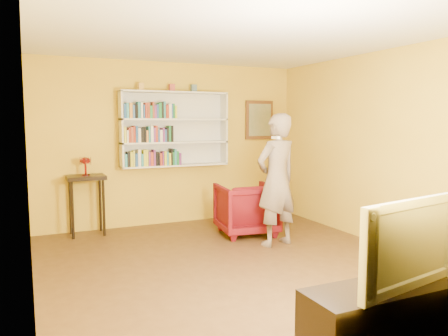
{
  "coord_description": "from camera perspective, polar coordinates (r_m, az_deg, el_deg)",
  "views": [
    {
      "loc": [
        -2.26,
        -4.55,
        1.73
      ],
      "look_at": [
        0.16,
        0.75,
        1.1
      ],
      "focal_mm": 35.0,
      "sensor_mm": 36.0,
      "label": 1
    }
  ],
  "objects": [
    {
      "name": "framed_painting",
      "position": [
        8.03,
        4.64,
        6.27
      ],
      "size": [
        0.55,
        0.05,
        0.7
      ],
      "color": "#512F17",
      "rests_on": "room_shell"
    },
    {
      "name": "console_table",
      "position": [
        6.92,
        -17.56,
        -2.22
      ],
      "size": [
        0.56,
        0.43,
        0.92
      ],
      "color": "black",
      "rests_on": "ground"
    },
    {
      "name": "books_row_middle",
      "position": [
        7.09,
        -9.77,
        4.3
      ],
      "size": [
        0.79,
        0.19,
        0.27
      ],
      "color": "gold",
      "rests_on": "bookshelf"
    },
    {
      "name": "armchair",
      "position": [
        6.73,
        2.93,
        -5.35
      ],
      "size": [
        0.95,
        0.97,
        0.78
      ],
      "primitive_type": "imported",
      "rotation": [
        0.0,
        0.0,
        3.0
      ],
      "color": "#4B0510",
      "rests_on": "ground"
    },
    {
      "name": "bookshelf",
      "position": [
        7.32,
        -6.57,
        5.04
      ],
      "size": [
        1.8,
        0.29,
        1.23
      ],
      "color": "silver",
      "rests_on": "room_shell"
    },
    {
      "name": "ruby_lustre",
      "position": [
        6.88,
        -17.65,
        0.71
      ],
      "size": [
        0.17,
        0.17,
        0.28
      ],
      "color": "maroon",
      "rests_on": "console_table"
    },
    {
      "name": "game_remote",
      "position": [
        5.73,
        6.77,
        3.97
      ],
      "size": [
        0.04,
        0.15,
        0.04
      ],
      "primitive_type": "cube",
      "color": "white",
      "rests_on": "person"
    },
    {
      "name": "ornament_right",
      "position": [
        7.4,
        -3.99,
        10.35
      ],
      "size": [
        0.09,
        0.09,
        0.12
      ],
      "primitive_type": "cube",
      "color": "#49647A",
      "rests_on": "bookshelf"
    },
    {
      "name": "tv_cabinet",
      "position": [
        3.68,
        21.51,
        -17.78
      ],
      "size": [
        1.49,
        0.45,
        0.53
      ],
      "primitive_type": "cube",
      "color": "black",
      "rests_on": "ground"
    },
    {
      "name": "books_row_upper",
      "position": [
        7.1,
        -9.67,
        7.35
      ],
      "size": [
        0.86,
        0.19,
        0.27
      ],
      "color": "#1F478F",
      "rests_on": "bookshelf"
    },
    {
      "name": "ornament_centre",
      "position": [
        7.27,
        -6.84,
        10.38
      ],
      "size": [
        0.09,
        0.09,
        0.12
      ],
      "primitive_type": "cube",
      "color": "#A83F38",
      "rests_on": "bookshelf"
    },
    {
      "name": "person",
      "position": [
        6.09,
        6.9,
        -1.57
      ],
      "size": [
        0.74,
        0.56,
        1.84
      ],
      "primitive_type": "imported",
      "rotation": [
        0.0,
        0.0,
        3.34
      ],
      "color": "#6A5A4E",
      "rests_on": "ground"
    },
    {
      "name": "room_shell",
      "position": [
        5.14,
        1.85,
        -1.88
      ],
      "size": [
        5.3,
        5.8,
        2.88
      ],
      "color": "#432C15",
      "rests_on": "ground"
    },
    {
      "name": "books_row_lower",
      "position": [
        7.13,
        -9.32,
        1.23
      ],
      "size": [
        0.93,
        0.18,
        0.27
      ],
      "color": "teal",
      "rests_on": "bookshelf"
    },
    {
      "name": "ornament_left",
      "position": [
        7.13,
        -10.82,
        10.39
      ],
      "size": [
        0.08,
        0.08,
        0.11
      ],
      "primitive_type": "cube",
      "color": "gold",
      "rests_on": "bookshelf"
    },
    {
      "name": "television",
      "position": [
        3.48,
        21.9,
        -8.79
      ],
      "size": [
        1.15,
        0.35,
        0.66
      ],
      "primitive_type": "imported",
      "rotation": [
        0.0,
        0.0,
        0.18
      ],
      "color": "black",
      "rests_on": "tv_cabinet"
    }
  ]
}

